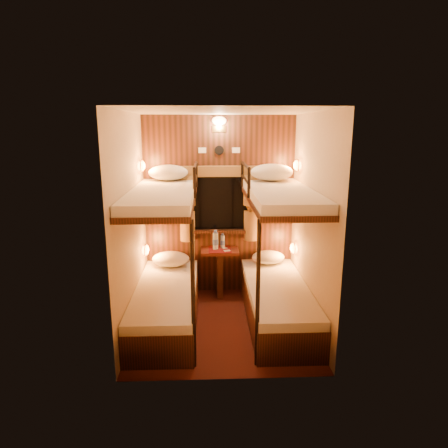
{
  "coord_description": "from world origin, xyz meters",
  "views": [
    {
      "loc": [
        -0.16,
        -4.25,
        2.23
      ],
      "look_at": [
        0.03,
        0.15,
        1.17
      ],
      "focal_mm": 32.0,
      "sensor_mm": 36.0,
      "label": 1
    }
  ],
  "objects_px": {
    "bunk_left": "(166,278)",
    "bottle_right": "(223,242)",
    "table": "(220,266)",
    "bottle_left": "(215,241)",
    "bunk_right": "(278,276)"
  },
  "relations": [
    {
      "from": "table",
      "to": "bottle_left",
      "type": "bearing_deg",
      "value": 166.03
    },
    {
      "from": "bunk_right",
      "to": "bottle_right",
      "type": "relative_size",
      "value": 9.14
    },
    {
      "from": "bottle_right",
      "to": "table",
      "type": "bearing_deg",
      "value": -123.22
    },
    {
      "from": "bunk_left",
      "to": "bottle_left",
      "type": "xyz_separation_m",
      "value": [
        0.59,
        0.8,
        0.21
      ]
    },
    {
      "from": "table",
      "to": "bottle_left",
      "type": "height_order",
      "value": "bottle_left"
    },
    {
      "from": "table",
      "to": "bunk_left",
      "type": "bearing_deg",
      "value": -129.67
    },
    {
      "from": "bunk_left",
      "to": "bunk_right",
      "type": "relative_size",
      "value": 1.0
    },
    {
      "from": "bottle_left",
      "to": "bottle_right",
      "type": "bearing_deg",
      "value": 25.92
    },
    {
      "from": "bunk_left",
      "to": "bottle_right",
      "type": "distance_m",
      "value": 1.1
    },
    {
      "from": "bottle_left",
      "to": "bottle_right",
      "type": "height_order",
      "value": "bottle_left"
    },
    {
      "from": "bunk_left",
      "to": "table",
      "type": "bearing_deg",
      "value": 50.33
    },
    {
      "from": "bunk_right",
      "to": "table",
      "type": "height_order",
      "value": "bunk_right"
    },
    {
      "from": "table",
      "to": "bottle_right",
      "type": "distance_m",
      "value": 0.33
    },
    {
      "from": "bunk_left",
      "to": "table",
      "type": "xyz_separation_m",
      "value": [
        0.65,
        0.78,
        -0.14
      ]
    },
    {
      "from": "bottle_left",
      "to": "bunk_left",
      "type": "bearing_deg",
      "value": -126.62
    }
  ]
}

